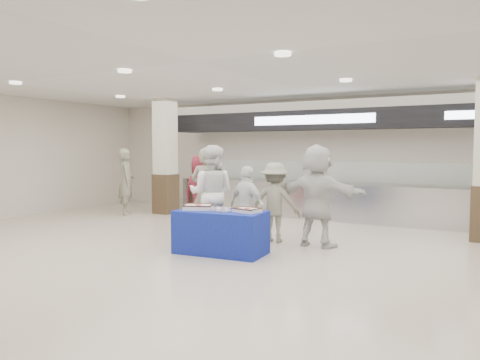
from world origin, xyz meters
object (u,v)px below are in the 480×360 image
Objects in this scene: civilian_maroon at (201,193)px; cupcake_tray at (221,209)px; chef_tall at (211,194)px; soldier_bg at (126,182)px; chef_short at (247,206)px; soldier_b at (275,202)px; sheet_cake_right at (247,210)px; sheet_cake_left at (198,207)px; civilian_white at (318,196)px; display_table at (221,232)px; soldier_a at (206,192)px.

cupcake_tray is at bearing 126.38° from civilian_maroon.
chef_tall is 4.48m from soldier_bg.
chef_short is 0.97× the size of soldier_b.
soldier_bg reaches higher than sheet_cake_right.
sheet_cake_left is 1.32× the size of sheet_cake_right.
civilian_white reaches higher than soldier_bg.
civilian_maroon is 3.50m from soldier_bg.
civilian_white is at bearing 59.61° from sheet_cake_right.
civilian_maroon reaches higher than sheet_cake_left.
soldier_b is (-0.11, 1.32, -0.02)m from sheet_cake_right.
sheet_cake_right is 1.32m from soldier_b.
chef_tall is at bearing 17.00° from chef_short.
sheet_cake_left is 0.39× the size of soldier_b.
sheet_cake_right is at bearing 65.09° from civilian_white.
sheet_cake_right reaches higher than cupcake_tray.
soldier_bg reaches higher than civilian_maroon.
chef_short reaches higher than sheet_cake_left.
display_table is 1.03× the size of chef_short.
civilian_white reaches higher than civilian_maroon.
chef_tall is (-0.71, 0.80, 0.57)m from display_table.
chef_tall is at bearing 149.04° from sheet_cake_right.
cupcake_tray is 0.25× the size of soldier_b.
civilian_maroon is 0.93× the size of soldier_bg.
soldier_a is (-1.11, 1.22, 0.15)m from cupcake_tray.
soldier_b is (0.82, 1.44, -0.02)m from sheet_cake_left.
sheet_cake_left is 1.89m from civilian_maroon.
civilian_maroon is (-1.02, 1.59, 0.05)m from sheet_cake_left.
display_table is 1.21m from chef_tall.
chef_short is (0.80, -0.00, -0.19)m from chef_tall.
display_table is 3.33× the size of sheet_cake_right.
soldier_b reaches higher than chef_short.
soldier_bg is at bearing 150.06° from cupcake_tray.
soldier_a is at bearing -63.75° from chef_tall.
soldier_b reaches higher than display_table.
soldier_a reaches higher than soldier_b.
soldier_a is at bearing -155.68° from soldier_bg.
chef_tall reaches higher than display_table.
soldier_bg is (-4.32, 2.77, 0.11)m from sheet_cake_left.
soldier_bg reaches higher than sheet_cake_left.
display_table is 0.85× the size of soldier_bg.
soldier_bg is (-4.85, 1.93, 0.16)m from chef_short.
cupcake_tray is at bearing -162.94° from soldier_bg.
civilian_white is at bearing -135.87° from chef_short.
chef_short is (0.09, 0.80, 0.38)m from display_table.
chef_tall is at bearing 22.34° from civilian_white.
sheet_cake_right is 1.21× the size of cupcake_tray.
soldier_bg is (-4.05, 1.93, -0.03)m from chef_tall.
display_table is 0.82× the size of chef_tall.
sheet_cake_right is at bearing 131.12° from chef_tall.
sheet_cake_left is 0.90m from chef_tall.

